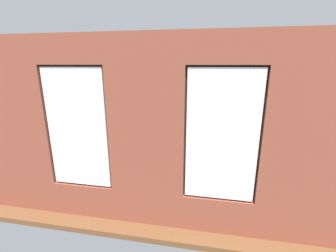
# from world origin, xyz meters

# --- Properties ---
(ground_plane) EXTENTS (6.91, 5.49, 0.10)m
(ground_plane) POSITION_xyz_m (0.00, 0.00, -0.05)
(ground_plane) COLOR brown
(brick_wall_with_windows) EXTENTS (6.31, 0.30, 3.01)m
(brick_wall_with_windows) POSITION_xyz_m (-0.00, 2.36, 1.48)
(brick_wall_with_windows) COLOR brown
(brick_wall_with_windows) RESTS_ON ground_plane
(white_wall_right) EXTENTS (0.10, 4.49, 3.01)m
(white_wall_right) POSITION_xyz_m (3.10, 0.20, 1.51)
(white_wall_right) COLOR silver
(white_wall_right) RESTS_ON ground_plane
(couch_by_window) EXTENTS (1.79, 0.87, 0.80)m
(couch_by_window) POSITION_xyz_m (0.44, 1.72, 0.33)
(couch_by_window) COLOR black
(couch_by_window) RESTS_ON ground_plane
(couch_left) EXTENTS (1.02, 2.11, 0.80)m
(couch_left) POSITION_xyz_m (-2.45, 0.16, 0.33)
(couch_left) COLOR black
(couch_left) RESTS_ON ground_plane
(coffee_table) EXTENTS (1.45, 0.71, 0.43)m
(coffee_table) POSITION_xyz_m (0.09, -0.27, 0.37)
(coffee_table) COLOR olive
(coffee_table) RESTS_ON ground_plane
(cup_ceramic) EXTENTS (0.09, 0.09, 0.11)m
(cup_ceramic) POSITION_xyz_m (-0.31, -0.40, 0.48)
(cup_ceramic) COLOR #33567F
(cup_ceramic) RESTS_ON coffee_table
(candle_jar) EXTENTS (0.08, 0.08, 0.11)m
(candle_jar) POSITION_xyz_m (-0.02, -0.17, 0.48)
(candle_jar) COLOR #B7333D
(candle_jar) RESTS_ON coffee_table
(table_plant_small) EXTENTS (0.11, 0.11, 0.18)m
(table_plant_small) POSITION_xyz_m (0.27, -0.36, 0.52)
(table_plant_small) COLOR beige
(table_plant_small) RESTS_ON coffee_table
(remote_black) EXTENTS (0.11, 0.18, 0.02)m
(remote_black) POSITION_xyz_m (0.52, -0.17, 0.44)
(remote_black) COLOR black
(remote_black) RESTS_ON coffee_table
(remote_gray) EXTENTS (0.17, 0.06, 0.02)m
(remote_gray) POSITION_xyz_m (0.09, -0.27, 0.44)
(remote_gray) COLOR #59595B
(remote_gray) RESTS_ON coffee_table
(media_console) EXTENTS (1.18, 0.42, 0.54)m
(media_console) POSITION_xyz_m (2.80, 0.58, 0.27)
(media_console) COLOR black
(media_console) RESTS_ON ground_plane
(tv_flatscreen) EXTENTS (1.23, 0.20, 0.83)m
(tv_flatscreen) POSITION_xyz_m (2.80, 0.58, 0.96)
(tv_flatscreen) COLOR black
(tv_flatscreen) RESTS_ON media_console
(papasan_chair) EXTENTS (1.12, 1.12, 0.70)m
(papasan_chair) POSITION_xyz_m (0.17, -1.45, 0.45)
(papasan_chair) COLOR olive
(papasan_chair) RESTS_ON ground_plane
(potted_plant_foreground_right) EXTENTS (0.69, 0.69, 1.05)m
(potted_plant_foreground_right) POSITION_xyz_m (2.50, -1.70, 0.68)
(potted_plant_foreground_right) COLOR brown
(potted_plant_foreground_right) RESTS_ON ground_plane
(potted_plant_near_tv) EXTENTS (0.55, 0.55, 0.89)m
(potted_plant_near_tv) POSITION_xyz_m (2.25, 1.62, 0.55)
(potted_plant_near_tv) COLOR #47423D
(potted_plant_near_tv) RESTS_ON ground_plane
(potted_plant_corner_near_left) EXTENTS (0.89, 0.78, 1.20)m
(potted_plant_corner_near_left) POSITION_xyz_m (-2.60, -1.75, 0.70)
(potted_plant_corner_near_left) COLOR beige
(potted_plant_corner_near_left) RESTS_ON ground_plane
(potted_plant_between_couches) EXTENTS (0.44, 0.44, 0.77)m
(potted_plant_between_couches) POSITION_xyz_m (-0.91, 1.67, 0.47)
(potted_plant_between_couches) COLOR #47423D
(potted_plant_between_couches) RESTS_ON ground_plane
(potted_plant_by_left_couch) EXTENTS (0.24, 0.24, 0.42)m
(potted_plant_by_left_couch) POSITION_xyz_m (-2.05, -1.31, 0.26)
(potted_plant_by_left_couch) COLOR brown
(potted_plant_by_left_couch) RESTS_ON ground_plane
(potted_plant_mid_room_small) EXTENTS (0.25, 0.25, 0.46)m
(potted_plant_mid_room_small) POSITION_xyz_m (-0.87, -0.88, 0.31)
(potted_plant_mid_room_small) COLOR gray
(potted_plant_mid_room_small) RESTS_ON ground_plane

